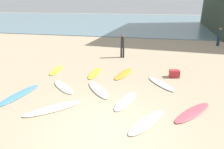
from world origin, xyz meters
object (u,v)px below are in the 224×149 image
(surfboard_8, at_px, (57,70))
(beachgoer_near, at_px, (123,45))
(surfboard_3, at_px, (126,101))
(surfboard_5, at_px, (19,95))
(surfboard_9, at_px, (54,108))
(beachgoer_mid, at_px, (219,36))
(surfboard_4, at_px, (193,112))
(surfboard_7, at_px, (63,87))
(surfboard_6, at_px, (124,74))
(surfboard_1, at_px, (161,84))
(surfboard_0, at_px, (95,73))
(beach_cooler, at_px, (174,74))
(surfboard_10, at_px, (147,122))
(surfboard_2, at_px, (98,90))

(surfboard_8, xyz_separation_m, beachgoer_near, (3.57, 3.93, 0.95))
(surfboard_3, xyz_separation_m, surfboard_5, (-4.96, -0.41, -0.01))
(surfboard_9, bearing_deg, beachgoer_near, -52.71)
(surfboard_8, xyz_separation_m, beachgoer_mid, (11.98, 9.94, 0.92))
(surfboard_4, bearing_deg, surfboard_7, 26.87)
(surfboard_6, bearing_deg, surfboard_1, -12.61)
(surfboard_0, height_order, beachgoer_mid, beachgoer_mid)
(surfboard_5, bearing_deg, surfboard_3, 14.36)
(surfboard_6, relative_size, beach_cooler, 4.13)
(surfboard_0, xyz_separation_m, beach_cooler, (4.64, 0.34, 0.17))
(surfboard_0, height_order, surfboard_1, surfboard_1)
(surfboard_3, distance_m, surfboard_4, 2.74)
(surfboard_4, relative_size, beachgoer_mid, 1.36)
(surfboard_0, height_order, surfboard_10, surfboard_10)
(surfboard_8, bearing_deg, surfboard_2, 138.51)
(surfboard_7, distance_m, beachgoer_near, 6.66)
(beachgoer_near, bearing_deg, surfboard_8, -106.91)
(beachgoer_mid, bearing_deg, beachgoer_near, 101.11)
(beachgoer_mid, bearing_deg, surfboard_6, 117.12)
(surfboard_2, distance_m, beach_cooler, 4.63)
(surfboard_6, distance_m, beach_cooler, 2.91)
(surfboard_8, height_order, beach_cooler, beach_cooler)
(surfboard_1, distance_m, surfboard_5, 7.03)
(surfboard_5, height_order, surfboard_9, surfboard_9)
(surfboard_1, relative_size, surfboard_6, 0.93)
(surfboard_1, bearing_deg, surfboard_10, 46.13)
(surfboard_5, height_order, beachgoer_near, beachgoer_near)
(surfboard_6, relative_size, surfboard_8, 1.16)
(surfboard_10, relative_size, beachgoer_near, 1.20)
(surfboard_3, bearing_deg, beach_cooler, 72.86)
(surfboard_10, height_order, beachgoer_near, beachgoer_near)
(surfboard_2, distance_m, surfboard_6, 2.66)
(surfboard_2, xyz_separation_m, surfboard_8, (-3.35, 2.30, -0.01))
(surfboard_2, distance_m, surfboard_8, 4.07)
(surfboard_9, relative_size, surfboard_10, 1.15)
(beachgoer_near, bearing_deg, surfboard_7, -82.71)
(surfboard_3, relative_size, surfboard_4, 0.84)
(surfboard_4, relative_size, surfboard_9, 0.96)
(surfboard_2, relative_size, surfboard_10, 1.05)
(surfboard_0, xyz_separation_m, beachgoer_mid, (9.47, 9.95, 0.91))
(surfboard_0, bearing_deg, beachgoer_near, 75.83)
(surfboard_0, distance_m, surfboard_5, 4.46)
(surfboard_5, xyz_separation_m, surfboard_6, (4.37, 3.81, 0.00))
(surfboard_2, height_order, surfboard_3, same)
(surfboard_1, height_order, surfboard_4, surfboard_1)
(surfboard_6, bearing_deg, beachgoer_near, 115.86)
(surfboard_4, distance_m, surfboard_10, 2.02)
(surfboard_10, bearing_deg, surfboard_7, -177.75)
(surfboard_1, height_order, surfboard_6, surfboard_1)
(surfboard_6, bearing_deg, surfboard_10, -56.59)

